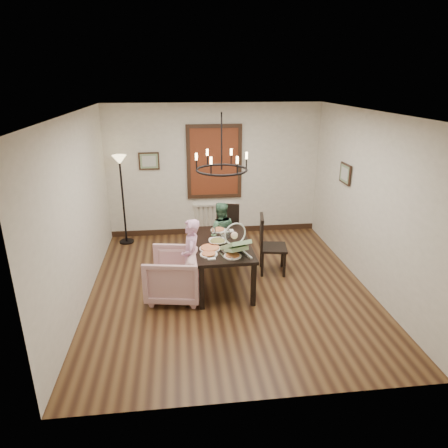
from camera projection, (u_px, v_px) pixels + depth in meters
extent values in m
cube|color=brown|center=(229.00, 287.00, 6.63)|extent=(4.50, 5.00, 0.01)
cube|color=white|center=(230.00, 113.00, 5.66)|extent=(4.50, 5.00, 0.01)
cube|color=silver|center=(214.00, 171.00, 8.47)|extent=(4.50, 0.01, 2.80)
cube|color=silver|center=(79.00, 212.00, 5.90)|extent=(0.01, 5.00, 2.80)
cube|color=silver|center=(368.00, 202.00, 6.39)|extent=(0.01, 5.00, 2.80)
cube|color=black|center=(222.00, 244.00, 6.49)|extent=(0.91, 1.60, 0.05)
cube|color=black|center=(202.00, 288.00, 5.88)|extent=(0.07, 0.07, 0.70)
cube|color=black|center=(196.00, 248.00, 7.25)|extent=(0.07, 0.07, 0.70)
cube|color=black|center=(253.00, 285.00, 5.98)|extent=(0.07, 0.07, 0.70)
cube|color=black|center=(238.00, 246.00, 7.35)|extent=(0.07, 0.07, 0.70)
imported|color=#CB9BA2|center=(174.00, 275.00, 6.20)|extent=(0.97, 0.96, 0.77)
imported|color=#E29FC8|center=(191.00, 264.00, 6.23)|extent=(0.27, 0.40, 1.05)
imported|color=#467659|center=(220.00, 238.00, 7.37)|extent=(0.50, 0.41, 0.97)
imported|color=white|center=(218.00, 242.00, 6.41)|extent=(0.35, 0.35, 0.08)
cylinder|color=tan|center=(210.00, 248.00, 6.22)|extent=(0.33, 0.33, 0.04)
cylinder|color=silver|center=(223.00, 238.00, 6.46)|extent=(0.08, 0.08, 0.16)
cube|color=maroon|center=(214.00, 162.00, 8.37)|extent=(1.00, 0.03, 1.40)
cube|color=black|center=(149.00, 161.00, 8.21)|extent=(0.42, 0.03, 0.36)
cube|color=black|center=(345.00, 174.00, 7.14)|extent=(0.03, 0.42, 0.36)
torus|color=black|center=(222.00, 170.00, 6.06)|extent=(0.80, 0.80, 0.04)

